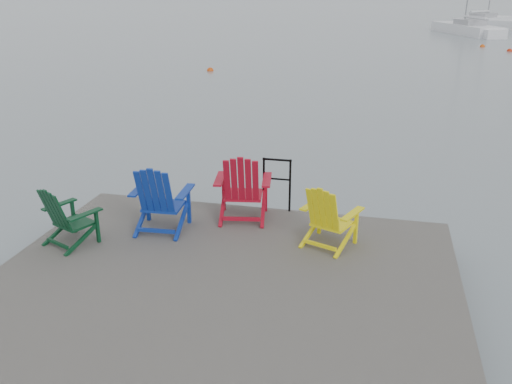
% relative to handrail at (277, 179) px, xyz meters
% --- Properties ---
extents(ground, '(400.00, 400.00, 0.00)m').
position_rel_handrail_xyz_m(ground, '(-0.25, -2.45, -1.04)').
color(ground, slate).
rests_on(ground, ground).
extents(dock, '(6.00, 5.00, 1.40)m').
position_rel_handrail_xyz_m(dock, '(-0.25, -2.45, -0.69)').
color(dock, '#2A2725').
rests_on(dock, ground).
extents(handrail, '(0.48, 0.04, 0.90)m').
position_rel_handrail_xyz_m(handrail, '(0.00, 0.00, 0.00)').
color(handrail, black).
rests_on(handrail, dock).
extents(chair_green, '(0.87, 0.84, 0.90)m').
position_rel_handrail_xyz_m(chair_green, '(-2.68, -1.93, -0.09)').
color(chair_green, '#09341B').
rests_on(chair_green, dock).
extents(chair_blue, '(0.89, 0.83, 1.07)m').
position_rel_handrail_xyz_m(chair_blue, '(-1.56, -1.19, -0.00)').
color(chair_blue, navy).
rests_on(chair_blue, dock).
extents(chair_red, '(0.98, 0.92, 1.11)m').
position_rel_handrail_xyz_m(chair_red, '(-0.45, -0.49, 0.02)').
color(chair_red, '#AC0C20').
rests_on(chair_red, dock).
extents(chair_yellow, '(0.91, 0.87, 0.94)m').
position_rel_handrail_xyz_m(chair_yellow, '(0.96, -1.14, -0.07)').
color(chair_yellow, '#FFEC0E').
rests_on(chair_yellow, dock).
extents(sailboat_near, '(5.35, 9.46, 12.59)m').
position_rel_handrail_xyz_m(sailboat_near, '(8.43, 44.01, -0.69)').
color(sailboat_near, white).
rests_on(sailboat_near, ground).
extents(sailboat_mid, '(7.41, 8.92, 12.70)m').
position_rel_handrail_xyz_m(sailboat_mid, '(11.69, 55.75, -0.69)').
color(sailboat_mid, white).
rests_on(sailboat_mid, ground).
extents(buoy_b, '(0.34, 0.34, 0.34)m').
position_rel_handrail_xyz_m(buoy_b, '(-6.85, 18.01, -1.04)').
color(buoy_b, '#D4470C').
rests_on(buoy_b, ground).
extents(buoy_c, '(0.35, 0.35, 0.35)m').
position_rel_handrail_xyz_m(buoy_c, '(8.18, 32.96, -1.04)').
color(buoy_c, '#DD500D').
rests_on(buoy_c, ground).
extents(buoy_d, '(0.35, 0.35, 0.35)m').
position_rel_handrail_xyz_m(buoy_d, '(9.47, 30.51, -1.04)').
color(buoy_d, red).
rests_on(buoy_d, ground).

